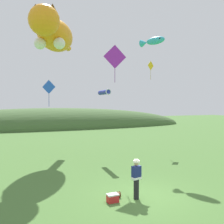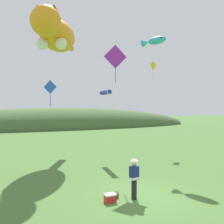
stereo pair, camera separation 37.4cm
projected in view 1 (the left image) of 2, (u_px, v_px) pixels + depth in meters
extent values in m
plane|color=#477033|center=(143.00, 196.00, 11.42)|extent=(120.00, 120.00, 0.00)
ellipsoid|color=#426033|center=(51.00, 128.00, 42.75)|extent=(50.58, 10.93, 6.78)
cylinder|color=black|center=(136.00, 189.00, 11.10)|extent=(0.24, 0.24, 0.88)
cube|color=navy|center=(136.00, 173.00, 11.07)|extent=(0.45, 0.34, 0.60)
cube|color=white|center=(136.00, 178.00, 11.08)|extent=(0.47, 0.36, 0.10)
sphere|color=tan|center=(136.00, 163.00, 11.06)|extent=(0.20, 0.20, 0.20)
cylinder|color=silver|center=(136.00, 161.00, 11.05)|extent=(0.30, 0.30, 0.09)
cylinder|color=silver|center=(136.00, 160.00, 11.05)|extent=(0.20, 0.20, 0.07)
cylinder|color=olive|center=(119.00, 194.00, 11.26)|extent=(0.11, 0.21, 0.21)
cylinder|color=brown|center=(117.00, 195.00, 11.24)|extent=(0.02, 0.28, 0.28)
cylinder|color=brown|center=(120.00, 194.00, 11.28)|extent=(0.02, 0.28, 0.28)
cube|color=red|center=(113.00, 199.00, 10.74)|extent=(0.50, 0.35, 0.30)
cube|color=white|center=(113.00, 195.00, 10.73)|extent=(0.51, 0.36, 0.06)
ellipsoid|color=orange|center=(56.00, 36.00, 21.41)|extent=(4.60, 5.98, 2.53)
ellipsoid|color=white|center=(55.00, 41.00, 21.18)|extent=(2.73, 3.78, 1.39)
sphere|color=orange|center=(44.00, 20.00, 18.12)|extent=(2.28, 2.28, 2.28)
cone|color=#55330A|center=(53.00, 9.00, 18.07)|extent=(1.06, 1.06, 0.76)
cone|color=#55330A|center=(35.00, 9.00, 18.11)|extent=(1.06, 1.06, 0.76)
sphere|color=white|center=(59.00, 43.00, 19.57)|extent=(0.91, 0.91, 0.91)
sphere|color=white|center=(40.00, 43.00, 19.61)|extent=(0.91, 0.91, 0.91)
cylinder|color=orange|center=(66.00, 45.00, 25.45)|extent=(1.62, 2.81, 0.61)
ellipsoid|color=#33B2CC|center=(155.00, 41.00, 18.63)|extent=(1.22, 1.70, 0.56)
cone|color=#33B2CC|center=(144.00, 43.00, 19.37)|extent=(0.73, 0.70, 0.56)
cone|color=#33B2CC|center=(156.00, 37.00, 18.59)|extent=(0.35, 0.35, 0.26)
sphere|color=black|center=(160.00, 38.00, 18.13)|extent=(0.13, 0.13, 0.13)
cylinder|color=#2633A5|center=(104.00, 92.00, 19.60)|extent=(0.44, 2.28, 0.36)
torus|color=white|center=(108.00, 92.00, 18.53)|extent=(0.44, 0.08, 0.44)
cube|color=yellow|center=(151.00, 66.00, 24.14)|extent=(0.84, 0.38, 0.91)
cylinder|color=black|center=(151.00, 66.00, 24.15)|extent=(0.57, 0.26, 0.02)
cube|color=#A98511|center=(151.00, 75.00, 24.17)|extent=(0.03, 0.02, 0.90)
cube|color=purple|center=(115.00, 57.00, 16.11)|extent=(1.53, 0.16, 1.53)
cylinder|color=black|center=(115.00, 57.00, 16.12)|extent=(1.03, 0.11, 0.02)
cube|color=#6B1A7C|center=(115.00, 76.00, 16.15)|extent=(0.03, 0.01, 0.90)
cube|color=blue|center=(49.00, 87.00, 17.68)|extent=(0.86, 0.51, 0.99)
cylinder|color=black|center=(49.00, 87.00, 17.69)|extent=(0.58, 0.35, 0.02)
cube|color=#1A3E97|center=(49.00, 100.00, 17.71)|extent=(0.03, 0.02, 0.90)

